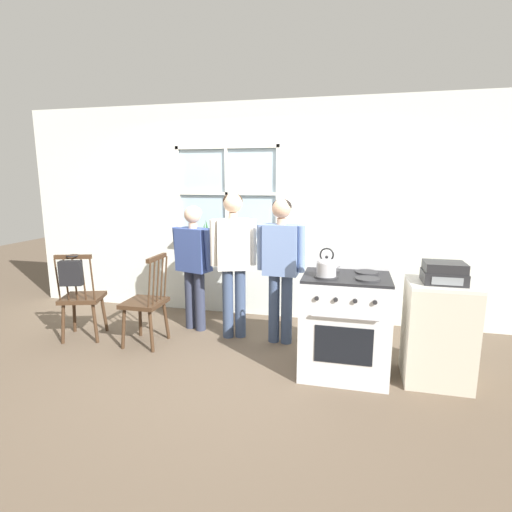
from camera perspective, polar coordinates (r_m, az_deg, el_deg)
The scene contains 13 objects.
ground_plane at distance 4.12m, azimuth -4.56°, elevation -14.42°, with size 16.00×16.00×0.00m, color brown.
wall_back at distance 5.09m, azimuth 0.44°, elevation 6.05°, with size 6.40×0.16×2.70m.
chair_by_window at distance 4.85m, azimuth -23.61°, elevation -5.60°, with size 0.52×0.51×0.98m.
chair_near_wall at distance 4.45m, azimuth -15.42°, elevation -6.51°, with size 0.41×0.42×0.98m.
person_elderly_left at distance 4.68m, azimuth -8.90°, elevation -0.10°, with size 0.55×0.32×1.46m.
person_teen_center at distance 4.37m, azimuth -3.25°, elevation 0.62°, with size 0.51×0.32×1.62m.
person_adult_right at distance 4.23m, azimuth 3.58°, elevation -0.28°, with size 0.52×0.23×1.56m.
stove at distance 3.77m, azimuth 12.55°, elevation -9.37°, with size 0.77×0.68×1.08m.
kettle at distance 3.49m, azimuth 10.03°, elevation -1.45°, with size 0.21×0.17×0.25m.
potted_plant at distance 5.24m, azimuth -7.28°, elevation 3.17°, with size 0.14×0.14×0.27m.
handbag at distance 4.56m, azimuth -24.93°, elevation -2.15°, with size 0.24×0.23×0.31m.
side_counter at distance 3.88m, azimuth 24.56°, elevation -9.90°, with size 0.55×0.50×0.90m.
stereo at distance 3.71m, azimuth 25.28°, elevation -2.20°, with size 0.34×0.29×0.18m.
Camera 1 is at (1.18, -3.54, 1.76)m, focal length 28.00 mm.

